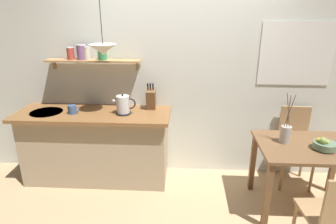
{
  "coord_description": "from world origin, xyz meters",
  "views": [
    {
      "loc": [
        0.08,
        -2.84,
        2.08
      ],
      "look_at": [
        -0.1,
        0.25,
        0.95
      ],
      "focal_mm": 30.74,
      "sensor_mm": 36.0,
      "label": 1
    }
  ],
  "objects_px": {
    "electric_kettle": "(123,105)",
    "knife_block": "(151,98)",
    "coffee_mug_by_sink": "(72,109)",
    "dining_chair_near": "(335,215)",
    "fruit_bowl": "(324,145)",
    "pendant_lamp": "(103,49)",
    "dining_chair_far": "(294,143)",
    "twig_vase": "(285,134)",
    "dining_table": "(308,156)"
  },
  "relations": [
    {
      "from": "dining_chair_near",
      "to": "dining_chair_far",
      "type": "height_order",
      "value": "dining_chair_far"
    },
    {
      "from": "dining_chair_near",
      "to": "fruit_bowl",
      "type": "distance_m",
      "value": 0.75
    },
    {
      "from": "twig_vase",
      "to": "coffee_mug_by_sink",
      "type": "distance_m",
      "value": 2.37
    },
    {
      "from": "dining_chair_far",
      "to": "electric_kettle",
      "type": "xyz_separation_m",
      "value": [
        -2.06,
        -0.15,
        0.5
      ]
    },
    {
      "from": "dining_chair_near",
      "to": "fruit_bowl",
      "type": "height_order",
      "value": "dining_chair_near"
    },
    {
      "from": "twig_vase",
      "to": "pendant_lamp",
      "type": "bearing_deg",
      "value": 171.29
    },
    {
      "from": "dining_table",
      "to": "dining_chair_near",
      "type": "relative_size",
      "value": 1.13
    },
    {
      "from": "knife_block",
      "to": "coffee_mug_by_sink",
      "type": "relative_size",
      "value": 2.44
    },
    {
      "from": "dining_chair_near",
      "to": "coffee_mug_by_sink",
      "type": "xyz_separation_m",
      "value": [
        -2.53,
        1.13,
        0.45
      ]
    },
    {
      "from": "dining_table",
      "to": "coffee_mug_by_sink",
      "type": "distance_m",
      "value": 2.63
    },
    {
      "from": "dining_table",
      "to": "dining_chair_far",
      "type": "distance_m",
      "value": 0.57
    },
    {
      "from": "twig_vase",
      "to": "electric_kettle",
      "type": "height_order",
      "value": "twig_vase"
    },
    {
      "from": "dining_chair_near",
      "to": "coffee_mug_by_sink",
      "type": "height_order",
      "value": "coffee_mug_by_sink"
    },
    {
      "from": "fruit_bowl",
      "to": "knife_block",
      "type": "height_order",
      "value": "knife_block"
    },
    {
      "from": "dining_chair_far",
      "to": "coffee_mug_by_sink",
      "type": "height_order",
      "value": "coffee_mug_by_sink"
    },
    {
      "from": "fruit_bowl",
      "to": "pendant_lamp",
      "type": "bearing_deg",
      "value": 169.22
    },
    {
      "from": "fruit_bowl",
      "to": "electric_kettle",
      "type": "relative_size",
      "value": 0.82
    },
    {
      "from": "electric_kettle",
      "to": "coffee_mug_by_sink",
      "type": "height_order",
      "value": "electric_kettle"
    },
    {
      "from": "dining_table",
      "to": "dining_chair_near",
      "type": "distance_m",
      "value": 0.76
    },
    {
      "from": "dining_chair_near",
      "to": "pendant_lamp",
      "type": "relative_size",
      "value": 1.62
    },
    {
      "from": "dining_chair_far",
      "to": "pendant_lamp",
      "type": "bearing_deg",
      "value": -174.7
    },
    {
      "from": "pendant_lamp",
      "to": "electric_kettle",
      "type": "bearing_deg",
      "value": 17.71
    },
    {
      "from": "dining_chair_far",
      "to": "coffee_mug_by_sink",
      "type": "relative_size",
      "value": 7.01
    },
    {
      "from": "knife_block",
      "to": "pendant_lamp",
      "type": "relative_size",
      "value": 0.59
    },
    {
      "from": "dining_chair_far",
      "to": "fruit_bowl",
      "type": "relative_size",
      "value": 4.42
    },
    {
      "from": "dining_chair_far",
      "to": "knife_block",
      "type": "distance_m",
      "value": 1.83
    },
    {
      "from": "coffee_mug_by_sink",
      "to": "electric_kettle",
      "type": "bearing_deg",
      "value": 2.32
    },
    {
      "from": "dining_chair_near",
      "to": "twig_vase",
      "type": "relative_size",
      "value": 1.7
    },
    {
      "from": "dining_chair_near",
      "to": "pendant_lamp",
      "type": "xyz_separation_m",
      "value": [
        -2.1,
        1.1,
        1.15
      ]
    },
    {
      "from": "dining_table",
      "to": "coffee_mug_by_sink",
      "type": "xyz_separation_m",
      "value": [
        -2.59,
        0.38,
        0.32
      ]
    },
    {
      "from": "dining_chair_near",
      "to": "fruit_bowl",
      "type": "relative_size",
      "value": 4.2
    },
    {
      "from": "fruit_bowl",
      "to": "electric_kettle",
      "type": "bearing_deg",
      "value": 166.91
    },
    {
      "from": "fruit_bowl",
      "to": "twig_vase",
      "type": "bearing_deg",
      "value": 158.05
    },
    {
      "from": "fruit_bowl",
      "to": "knife_block",
      "type": "bearing_deg",
      "value": 159.13
    },
    {
      "from": "fruit_bowl",
      "to": "coffee_mug_by_sink",
      "type": "distance_m",
      "value": 2.73
    },
    {
      "from": "dining_chair_far",
      "to": "pendant_lamp",
      "type": "xyz_separation_m",
      "value": [
        -2.23,
        -0.21,
        1.14
      ]
    },
    {
      "from": "fruit_bowl",
      "to": "coffee_mug_by_sink",
      "type": "bearing_deg",
      "value": 170.26
    },
    {
      "from": "dining_table",
      "to": "knife_block",
      "type": "height_order",
      "value": "knife_block"
    },
    {
      "from": "dining_chair_near",
      "to": "electric_kettle",
      "type": "xyz_separation_m",
      "value": [
        -1.93,
        1.15,
        0.5
      ]
    },
    {
      "from": "dining_chair_far",
      "to": "pendant_lamp",
      "type": "height_order",
      "value": "pendant_lamp"
    },
    {
      "from": "twig_vase",
      "to": "pendant_lamp",
      "type": "xyz_separation_m",
      "value": [
        -1.92,
        0.29,
        0.8
      ]
    },
    {
      "from": "pendant_lamp",
      "to": "dining_table",
      "type": "bearing_deg",
      "value": -9.16
    },
    {
      "from": "dining_table",
      "to": "knife_block",
      "type": "relative_size",
      "value": 3.09
    },
    {
      "from": "twig_vase",
      "to": "coffee_mug_by_sink",
      "type": "xyz_separation_m",
      "value": [
        -2.35,
        0.32,
        0.1
      ]
    },
    {
      "from": "dining_chair_far",
      "to": "electric_kettle",
      "type": "relative_size",
      "value": 3.64
    },
    {
      "from": "dining_chair_far",
      "to": "coffee_mug_by_sink",
      "type": "distance_m",
      "value": 2.7
    },
    {
      "from": "electric_kettle",
      "to": "knife_block",
      "type": "xyz_separation_m",
      "value": [
        0.3,
        0.2,
        0.02
      ]
    },
    {
      "from": "electric_kettle",
      "to": "knife_block",
      "type": "relative_size",
      "value": 0.79
    },
    {
      "from": "coffee_mug_by_sink",
      "to": "pendant_lamp",
      "type": "relative_size",
      "value": 0.24
    },
    {
      "from": "dining_chair_near",
      "to": "knife_block",
      "type": "height_order",
      "value": "knife_block"
    }
  ]
}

